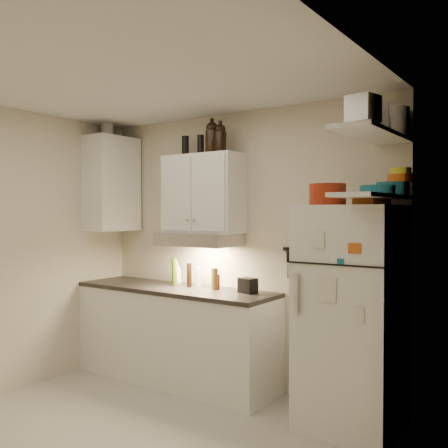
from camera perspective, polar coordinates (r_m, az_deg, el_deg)
The scene contains 35 objects.
floor at distance 3.97m, azimuth -11.46°, elevation -23.36°, with size 3.20×3.00×0.02m, color beige.
ceiling at distance 3.73m, azimuth -11.65°, elevation 16.28°, with size 3.20×3.00×0.02m, color white.
back_wall at distance 4.78m, azimuth 1.77°, elevation -2.82°, with size 3.20×0.02×2.60m, color beige.
right_wall at distance 2.69m, azimuth 12.77°, elevation -6.08°, with size 0.02×3.00×2.60m, color beige.
base_cabinet at distance 5.00m, azimuth -5.65°, elevation -12.63°, with size 2.10×0.60×0.88m, color white.
countertop at distance 4.91m, azimuth -5.66°, elevation -7.41°, with size 2.10×0.62×0.04m, color #2B2624.
upper_cabinet at distance 4.80m, azimuth -2.37°, elevation 3.47°, with size 0.80×0.33×0.75m, color white.
side_cabinet at distance 5.48m, azimuth -12.72°, elevation 4.48°, with size 0.33×0.55×1.00m, color white.
range_hood at distance 4.75m, azimuth -2.84°, elevation -1.76°, with size 0.76×0.46×0.12m, color silver.
fridge at distance 3.96m, azimuth 14.36°, elevation -10.30°, with size 0.70×0.68×1.70m, color white.
shelf_hi at distance 3.73m, azimuth 16.65°, elevation 9.83°, with size 0.30×0.95×0.03m, color white.
shelf_lo at distance 3.69m, azimuth 16.60°, elevation 3.05°, with size 0.30×0.95×0.03m, color white.
knife_strip at distance 4.41m, azimuth 9.21°, elevation -2.92°, with size 0.42×0.02×0.03m, color black.
dutch_oven at distance 3.78m, azimuth 11.74°, elevation 3.32°, with size 0.27×0.27×0.16m, color maroon.
book_stack at distance 3.71m, azimuth 16.52°, elevation 2.68°, with size 0.18×0.22×0.07m, color #C15818.
spice_jar at distance 3.75m, azimuth 15.54°, elevation 2.90°, with size 0.06×0.06×0.10m, color silver.
stock_pot at distance 4.07m, azimuth 18.31°, elevation 10.86°, with size 0.30×0.30×0.22m, color silver.
tin_a at distance 3.66m, azimuth 16.95°, elevation 11.60°, with size 0.17×0.16×0.17m, color #AAAAAD.
tin_b at distance 3.35m, azimuth 15.60°, elevation 12.53°, with size 0.17×0.17×0.17m, color #AAAAAD.
bowl_teal at distance 3.97m, azimuth 18.72°, elevation 3.83°, with size 0.25×0.25×0.10m, color #156377.
bowl_orange at distance 4.00m, azimuth 19.55°, elevation 4.94°, with size 0.20×0.20×0.06m, color #D25613.
bowl_yellow at distance 4.00m, azimuth 19.55°, elevation 5.71°, with size 0.15×0.15×0.05m, color yellow.
plates at distance 3.69m, azimuth 17.12°, elevation 3.76°, with size 0.24×0.24×0.06m, color #156377.
growler_a at distance 4.71m, azimuth -1.39°, elevation 9.91°, with size 0.13×0.13×0.30m, color black, non-canonical shape.
growler_b at distance 4.66m, azimuth -0.43°, elevation 9.82°, with size 0.11×0.11×0.27m, color black, non-canonical shape.
thermos_a at distance 4.85m, azimuth -2.69°, elevation 9.02°, with size 0.07×0.07×0.19m, color black.
thermos_b at distance 5.03m, azimuth -4.44°, elevation 8.82°, with size 0.07×0.07×0.21m, color black.
side_jar at distance 5.58m, azimuth -13.19°, elevation 10.49°, with size 0.13×0.13×0.18m, color silver.
soap_bottle at distance 5.08m, azimuth -5.39°, elevation -5.43°, with size 0.10×0.10×0.26m, color white.
pepper_mill at distance 4.71m, azimuth -1.09°, elevation -6.29°, with size 0.06×0.06×0.20m, color brown.
oil_bottle at distance 4.97m, azimuth -5.70°, elevation -5.49°, with size 0.05×0.05×0.27m, color #3F5715.
vinegar_bottle at distance 4.88m, azimuth -3.99°, elevation -5.84°, with size 0.05×0.05×0.23m, color black.
clear_bottle at distance 4.90m, azimuth -2.98°, elevation -6.03°, with size 0.07×0.07×0.20m, color silver.
red_jar at distance 4.74m, azimuth -0.89°, elevation -6.61°, with size 0.07×0.07×0.14m, color maroon.
caddy at distance 4.53m, azimuth 2.74°, elevation -7.03°, with size 0.16×0.11×0.14m, color black.
Camera 1 is at (2.63, -2.47, 1.65)m, focal length 40.00 mm.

